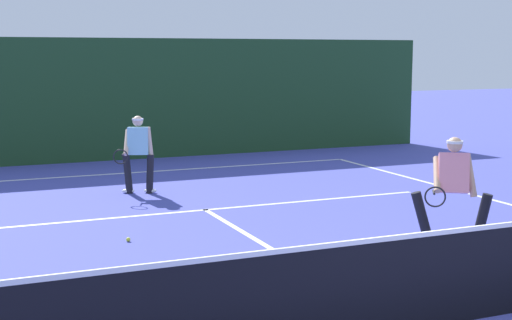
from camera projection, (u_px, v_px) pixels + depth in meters
name	position (u px, v px, depth m)	size (l,w,h in m)	color
court_line_baseline_far	(142.00, 172.00, 17.45)	(10.81, 0.10, 0.01)	white
court_line_service	(206.00, 210.00, 13.24)	(8.81, 0.10, 0.01)	white
court_line_centre	(278.00, 253.00, 10.40)	(0.10, 6.40, 0.01)	white
tennis_net	(411.00, 281.00, 7.41)	(11.84, 0.09, 1.06)	#1E4723
player_near	(453.00, 187.00, 10.56)	(1.20, 0.82, 1.63)	black
player_far	(138.00, 151.00, 14.70)	(0.96, 0.84, 1.58)	black
tennis_ball	(128.00, 240.00, 11.01)	(0.07, 0.07, 0.07)	#D1E033
back_fence_windscreen	(119.00, 99.00, 19.26)	(18.31, 0.12, 3.20)	#1F4221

